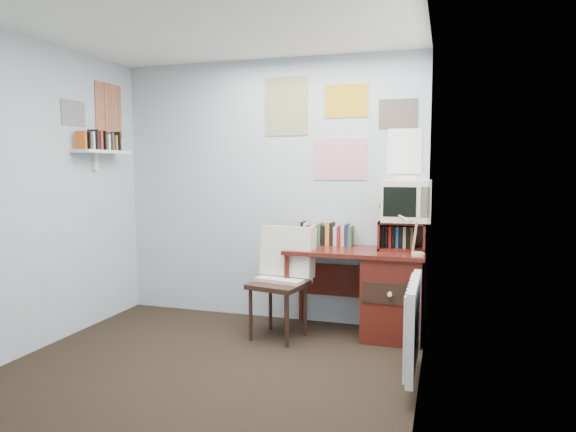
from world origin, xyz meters
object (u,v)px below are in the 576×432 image
object	(u,v)px
crt_tv	(407,199)
radiator	(414,324)
desk_chair	(278,285)
wall_shelf	(102,152)
tv_riser	(402,235)
desk	(386,291)
desk_lamp	(419,233)

from	to	relation	value
crt_tv	radiator	bearing A→B (deg)	-84.16
desk_chair	wall_shelf	xyz separation A→B (m)	(-1.68, -0.07, 1.15)
desk_chair	wall_shelf	world-z (taller)	wall_shelf
desk_chair	wall_shelf	bearing A→B (deg)	-166.06
desk_chair	crt_tv	size ratio (longest dim) A/B	2.27
tv_riser	desk_chair	bearing A→B (deg)	-157.57
tv_riser	crt_tv	bearing A→B (deg)	35.70
desk	desk_chair	size ratio (longest dim) A/B	1.28
desk_lamp	wall_shelf	bearing A→B (deg)	-157.01
crt_tv	desk_lamp	bearing A→B (deg)	-69.89
crt_tv	tv_riser	bearing A→B (deg)	-146.10
desk_chair	tv_riser	size ratio (longest dim) A/B	2.34
tv_riser	crt_tv	xyz separation A→B (m)	(0.03, 0.02, 0.32)
crt_tv	wall_shelf	bearing A→B (deg)	-171.17
desk_lamp	tv_riser	xyz separation A→B (m)	(-0.15, 0.28, -0.06)
tv_riser	crt_tv	size ratio (longest dim) A/B	0.97
crt_tv	desk	bearing A→B (deg)	-140.11
desk_chair	radiator	bearing A→B (deg)	-16.60
desk	desk_lamp	distance (m)	0.63
desk_chair	desk_lamp	size ratio (longest dim) A/B	2.49
desk	desk_chair	world-z (taller)	desk_chair
desk_lamp	radiator	world-z (taller)	desk_lamp
desk	radiator	world-z (taller)	desk
desk_chair	tv_riser	world-z (taller)	tv_riser
tv_riser	crt_tv	distance (m)	0.32
desk	wall_shelf	bearing A→B (deg)	-171.60
crt_tv	radiator	distance (m)	1.33
desk_chair	radiator	size ratio (longest dim) A/B	1.17
wall_shelf	tv_riser	bearing A→B (deg)	10.32
desk	radiator	size ratio (longest dim) A/B	1.50
crt_tv	wall_shelf	size ratio (longest dim) A/B	0.67
tv_riser	radiator	xyz separation A→B (m)	(0.17, -1.04, -0.47)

